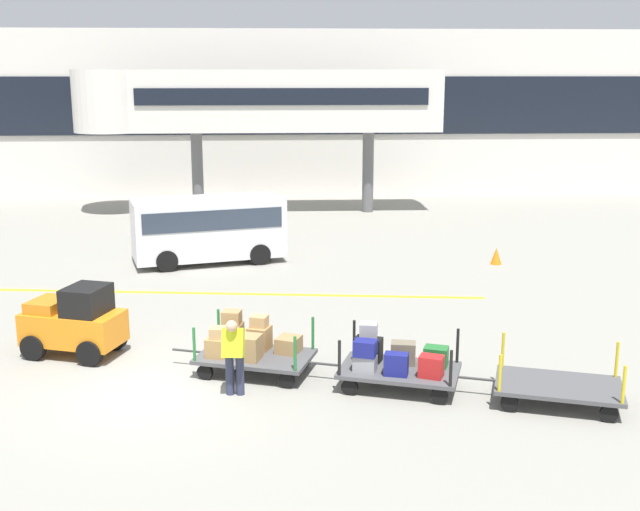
# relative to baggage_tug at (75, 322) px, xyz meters

# --- Properties ---
(ground_plane) EXTENTS (120.00, 120.00, 0.00)m
(ground_plane) POSITION_rel_baggage_tug_xyz_m (2.02, -2.12, -0.75)
(ground_plane) COLOR gray
(apron_lead_line) EXTENTS (16.67, 2.15, 0.01)m
(apron_lead_line) POSITION_rel_baggage_tug_xyz_m (1.80, 4.90, -0.75)
(apron_lead_line) COLOR yellow
(apron_lead_line) RESTS_ON ground_plane
(terminal_building) EXTENTS (61.12, 2.51, 8.12)m
(terminal_building) POSITION_rel_baggage_tug_xyz_m (2.02, 23.86, 3.31)
(terminal_building) COLOR silver
(terminal_building) RESTS_ON ground_plane
(jet_bridge) EXTENTS (15.69, 3.00, 6.17)m
(jet_bridge) POSITION_rel_baggage_tug_xyz_m (3.06, 17.87, 4.07)
(jet_bridge) COLOR silver
(jet_bridge) RESTS_ON ground_plane
(baggage_tug) EXTENTS (2.34, 1.76, 1.58)m
(baggage_tug) POSITION_rel_baggage_tug_xyz_m (0.00, 0.00, 0.00)
(baggage_tug) COLOR orange
(baggage_tug) RESTS_ON ground_plane
(baggage_cart_lead) EXTENTS (3.08, 2.05, 1.20)m
(baggage_cart_lead) POSITION_rel_baggage_tug_xyz_m (3.84, -1.20, -0.19)
(baggage_cart_lead) COLOR #4C4C4F
(baggage_cart_lead) RESTS_ON ground_plane
(baggage_cart_middle) EXTENTS (3.08, 2.05, 1.19)m
(baggage_cart_middle) POSITION_rel_baggage_tug_xyz_m (6.75, -2.20, -0.21)
(baggage_cart_middle) COLOR #4C4C4F
(baggage_cart_middle) RESTS_ON ground_plane
(baggage_cart_tail) EXTENTS (3.08, 2.05, 1.10)m
(baggage_cart_tail) POSITION_rel_baggage_tug_xyz_m (9.65, -3.17, -0.41)
(baggage_cart_tail) COLOR #4C4C4F
(baggage_cart_tail) RESTS_ON ground_plane
(baggage_handler) EXTENTS (0.45, 0.46, 1.56)m
(baggage_handler) POSITION_rel_baggage_tug_xyz_m (3.59, -2.47, 0.11)
(baggage_handler) COLOR #2D334C
(baggage_handler) RESTS_ON ground_plane
(shuttle_van) EXTENTS (5.13, 3.08, 2.10)m
(shuttle_van) POSITION_rel_baggage_tug_xyz_m (2.21, 8.62, 0.48)
(shuttle_van) COLOR silver
(shuttle_van) RESTS_ON ground_plane
(safety_cone_near) EXTENTS (0.36, 0.36, 0.55)m
(safety_cone_near) POSITION_rel_baggage_tug_xyz_m (11.51, 7.80, -0.48)
(safety_cone_near) COLOR orange
(safety_cone_near) RESTS_ON ground_plane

